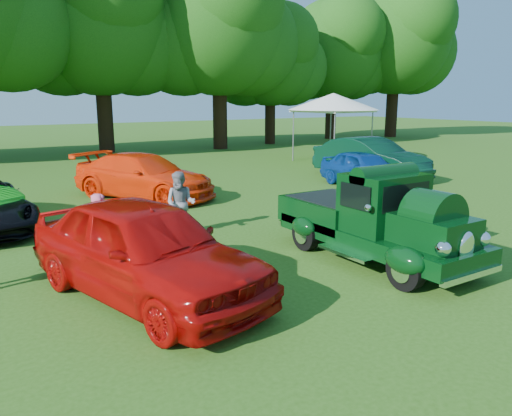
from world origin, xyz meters
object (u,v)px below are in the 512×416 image
back_car_orange (144,176)px  hero_pickup (374,222)px  spectator_grey (181,204)px  spectator_pink (102,233)px  red_convertible (145,249)px  back_car_blue (364,169)px  back_car_green (370,159)px  canopy_tent (333,102)px

back_car_orange → hero_pickup: bearing=-108.2°
hero_pickup → spectator_grey: (-2.57, 3.85, -0.01)m
spectator_pink → spectator_grey: 2.84m
red_convertible → hero_pickup: bearing=-21.9°
back_car_orange → spectator_pink: 7.24m
hero_pickup → spectator_pink: size_ratio=3.05×
back_car_blue → spectator_grey: 8.80m
spectator_pink → back_car_green: bearing=-15.1°
spectator_pink → red_convertible: bearing=-120.1°
red_convertible → spectator_grey: red_convertible is taller
spectator_grey → back_car_orange: bearing=121.4°
back_car_green → spectator_pink: 13.50m
back_car_orange → canopy_tent: bearing=-10.0°
hero_pickup → back_car_orange: size_ratio=0.92×
back_car_blue → back_car_green: 2.06m
back_car_blue → spectator_grey: spectator_grey is taller
back_car_orange → back_car_green: 9.27m
hero_pickup → back_car_orange: 8.88m
back_car_blue → red_convertible: bearing=-146.1°
hero_pickup → back_car_orange: (-1.69, 8.72, -0.06)m
back_car_green → canopy_tent: (2.56, 5.27, 2.20)m
red_convertible → back_car_blue: bearing=13.5°
red_convertible → back_car_green: back_car_green is taller
hero_pickup → red_convertible: size_ratio=0.95×
red_convertible → canopy_tent: canopy_tent is taller
hero_pickup → spectator_grey: 4.63m
hero_pickup → red_convertible: hero_pickup is taller
red_convertible → spectator_pink: (-0.23, 1.65, -0.07)m
red_convertible → back_car_green: size_ratio=0.96×
red_convertible → back_car_orange: 8.66m
back_car_blue → spectator_grey: size_ratio=2.56×
spectator_grey → hero_pickup: bearing=-14.7°
hero_pickup → back_car_green: bearing=45.2°
back_car_green → back_car_blue: bearing=-144.3°
back_car_orange → spectator_grey: size_ratio=3.25×
hero_pickup → back_car_orange: hero_pickup is taller
hero_pickup → spectator_pink: bearing=155.5°
back_car_orange → canopy_tent: canopy_tent is taller
canopy_tent → spectator_pink: bearing=-144.7°
back_car_green → spectator_grey: bearing=-163.1°
hero_pickup → spectator_grey: bearing=123.7°
back_car_orange → back_car_blue: back_car_orange is taller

